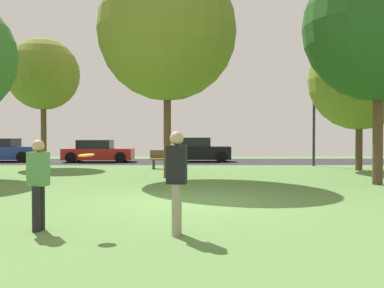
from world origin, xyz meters
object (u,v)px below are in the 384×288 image
(birch_tree_lone, at_px, (167,31))
(frisbee_disc, at_px, (86,155))
(parked_car_black, at_px, (197,151))
(street_lamp_post, at_px, (314,124))
(parked_car_red, at_px, (98,152))
(oak_tree_center, at_px, (379,26))
(maple_tree_near, at_px, (43,74))
(person_catcher, at_px, (38,181))
(parked_car_blue, at_px, (2,151))
(park_bench, at_px, (166,159))
(person_thrower, at_px, (177,178))
(maple_tree_far, at_px, (360,80))

(birch_tree_lone, height_order, frisbee_disc, birch_tree_lone)
(parked_car_black, distance_m, street_lamp_post, 7.37)
(parked_car_red, bearing_deg, oak_tree_center, -45.38)
(street_lamp_post, bearing_deg, maple_tree_near, -178.87)
(person_catcher, distance_m, parked_car_blue, 21.08)
(maple_tree_near, xyz_separation_m, street_lamp_post, (14.19, 0.28, -2.54))
(oak_tree_center, bearing_deg, maple_tree_near, 149.27)
(oak_tree_center, distance_m, person_catcher, 11.91)
(parked_car_blue, height_order, parked_car_red, parked_car_blue)
(oak_tree_center, distance_m, parked_car_blue, 22.13)
(oak_tree_center, relative_size, maple_tree_near, 1.15)
(maple_tree_near, xyz_separation_m, person_catcher, (4.98, -14.92, -3.94))
(person_catcher, height_order, parked_car_blue, person_catcher)
(maple_tree_near, relative_size, person_catcher, 4.28)
(birch_tree_lone, height_order, street_lamp_post, birch_tree_lone)
(parked_car_blue, bearing_deg, oak_tree_center, -34.73)
(parked_car_black, bearing_deg, person_catcher, -99.21)
(oak_tree_center, relative_size, park_bench, 4.80)
(maple_tree_near, xyz_separation_m, person_thrower, (7.35, -15.25, -3.85))
(person_thrower, xyz_separation_m, parked_car_blue, (-11.36, 19.39, -0.28))
(person_catcher, height_order, parked_car_black, person_catcher)
(oak_tree_center, distance_m, parked_car_red, 17.38)
(parked_car_blue, bearing_deg, street_lamp_post, -11.98)
(birch_tree_lone, height_order, parked_car_blue, birch_tree_lone)
(maple_tree_far, bearing_deg, person_catcher, -130.23)
(birch_tree_lone, relative_size, person_catcher, 5.28)
(maple_tree_near, distance_m, parked_car_blue, 7.09)
(parked_car_blue, bearing_deg, maple_tree_far, -18.94)
(person_catcher, distance_m, street_lamp_post, 17.83)
(person_thrower, bearing_deg, parked_car_blue, -51.80)
(oak_tree_center, xyz_separation_m, maple_tree_near, (-13.80, 8.20, -0.42))
(maple_tree_near, height_order, parked_car_black, maple_tree_near)
(person_catcher, bearing_deg, park_bench, 91.63)
(frisbee_disc, relative_size, parked_car_blue, 0.08)
(birch_tree_lone, xyz_separation_m, park_bench, (-0.28, 4.51, -5.11))
(person_thrower, bearing_deg, oak_tree_center, -124.59)
(oak_tree_center, height_order, birch_tree_lone, birch_tree_lone)
(frisbee_disc, bearing_deg, person_thrower, -7.85)
(maple_tree_far, xyz_separation_m, person_thrower, (-8.11, -12.71, -3.26))
(maple_tree_near, distance_m, frisbee_disc, 16.50)
(oak_tree_center, bearing_deg, frisbee_disc, -139.36)
(maple_tree_near, relative_size, parked_car_black, 1.66)
(person_thrower, height_order, street_lamp_post, street_lamp_post)
(birch_tree_lone, xyz_separation_m, frisbee_disc, (-0.91, -9.07, -4.27))
(parked_car_blue, bearing_deg, person_catcher, -64.76)
(birch_tree_lone, height_order, maple_tree_near, birch_tree_lone)
(oak_tree_center, height_order, person_thrower, oak_tree_center)
(parked_car_red, relative_size, parked_car_black, 1.03)
(parked_car_red, height_order, park_bench, parked_car_red)
(parked_car_blue, height_order, park_bench, parked_car_blue)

